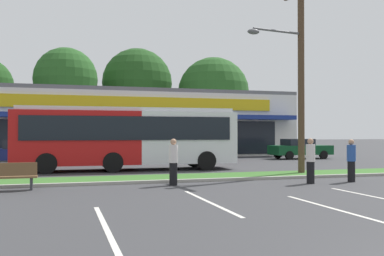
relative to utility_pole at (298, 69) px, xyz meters
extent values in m
cube|color=#386B28|center=(-5.21, -0.06, -4.82)|extent=(56.00, 2.20, 0.12)
cube|color=#99968C|center=(-5.21, -1.28, -4.82)|extent=(56.00, 0.24, 0.12)
cube|color=silver|center=(-9.59, -8.65, -4.87)|extent=(0.12, 4.80, 0.01)
cube|color=silver|center=(-6.49, -6.29, -4.87)|extent=(0.12, 4.80, 0.01)
cube|color=silver|center=(-3.79, -8.30, -4.87)|extent=(0.12, 4.80, 0.01)
cube|color=silver|center=(-1.36, -7.00, -4.87)|extent=(0.12, 4.80, 0.01)
cube|color=silver|center=(-4.20, 21.60, -2.25)|extent=(26.80, 11.11, 5.26)
cube|color=black|center=(-4.20, 16.00, -3.30)|extent=(22.51, 0.08, 2.73)
cube|color=navy|center=(-4.20, 15.34, -1.62)|extent=(25.19, 1.40, 0.35)
cube|color=gold|center=(-4.20, 15.96, -0.56)|extent=(21.44, 0.16, 0.95)
cube|color=slate|center=(-4.20, 21.60, 0.53)|extent=(26.80, 11.11, 0.30)
cylinder|color=#473323|center=(-10.05, 29.47, -2.32)|extent=(0.44, 0.44, 5.11)
sphere|color=#23511E|center=(-10.05, 29.47, 2.70)|extent=(6.57, 6.57, 6.57)
cylinder|color=#473323|center=(-2.16, 31.87, -2.54)|extent=(0.44, 0.44, 4.67)
sphere|color=#1E4719|center=(-2.16, 31.87, 2.78)|extent=(7.96, 7.96, 7.96)
cylinder|color=#473323|center=(6.25, 29.48, -3.12)|extent=(0.44, 0.44, 3.51)
sphere|color=#23511E|center=(6.25, 29.48, 1.69)|extent=(8.15, 8.15, 8.15)
cylinder|color=#4C3826|center=(0.15, 0.02, -0.34)|extent=(0.30, 0.30, 9.08)
cylinder|color=#59595B|center=(-1.13, -0.17, 1.66)|extent=(2.59, 0.47, 0.10)
ellipsoid|color=#59595B|center=(-2.42, -0.35, 1.51)|extent=(0.56, 0.32, 0.24)
cube|color=#B71414|center=(-9.69, 5.11, -3.18)|extent=(6.29, 2.70, 2.70)
cube|color=silver|center=(-4.04, 4.97, -3.18)|extent=(5.15, 2.67, 2.70)
cube|color=silver|center=(-7.15, 5.04, -1.73)|extent=(10.92, 2.56, 0.20)
cube|color=black|center=(-7.18, 3.74, -2.69)|extent=(10.41, 0.31, 1.19)
cube|color=black|center=(-1.46, 4.91, -2.85)|extent=(0.11, 2.17, 1.51)
cylinder|color=black|center=(-3.16, 6.12, -4.38)|extent=(1.01, 0.32, 1.00)
cylinder|color=black|center=(-3.22, 3.78, -4.38)|extent=(1.01, 0.32, 1.00)
cylinder|color=black|center=(-7.97, 6.24, -4.38)|extent=(1.01, 0.32, 1.00)
cylinder|color=black|center=(-8.02, 3.89, -4.38)|extent=(1.01, 0.32, 1.00)
cylinder|color=black|center=(-11.08, 6.31, -4.38)|extent=(1.01, 0.32, 1.00)
cylinder|color=black|center=(-11.14, 3.97, -4.38)|extent=(1.01, 0.32, 1.00)
cube|color=brown|center=(-12.04, -2.03, -4.43)|extent=(1.60, 0.45, 0.06)
cube|color=brown|center=(-12.04, -2.22, -4.15)|extent=(1.60, 0.06, 0.44)
cube|color=#333338|center=(-11.44, -2.03, -4.65)|extent=(0.08, 0.36, 0.45)
cube|color=#0C3F1E|center=(6.98, 11.69, -4.21)|extent=(4.63, 1.87, 0.70)
cube|color=black|center=(6.75, 11.69, -3.61)|extent=(2.08, 1.64, 0.49)
cylinder|color=black|center=(8.41, 12.58, -4.56)|extent=(0.64, 0.22, 0.64)
cylinder|color=black|center=(8.41, 10.80, -4.56)|extent=(0.64, 0.22, 0.64)
cylinder|color=black|center=(5.54, 12.58, -4.56)|extent=(0.64, 0.22, 0.64)
cylinder|color=black|center=(5.54, 10.80, -4.56)|extent=(0.64, 0.22, 0.64)
cube|color=navy|center=(-13.01, 10.93, -4.22)|extent=(4.61, 1.80, 0.67)
cube|color=black|center=(-12.78, 10.93, -3.62)|extent=(2.07, 1.58, 0.53)
cylinder|color=black|center=(-11.58, 10.08, -4.56)|extent=(0.64, 0.22, 0.64)
cylinder|color=black|center=(-11.58, 11.78, -4.56)|extent=(0.64, 0.22, 0.64)
cube|color=maroon|center=(-1.12, 11.65, -4.18)|extent=(4.22, 1.81, 0.75)
cube|color=black|center=(-1.33, 11.65, -3.61)|extent=(1.90, 1.60, 0.40)
cylinder|color=black|center=(0.19, 12.51, -4.56)|extent=(0.64, 0.22, 0.64)
cylinder|color=black|center=(0.19, 10.79, -4.56)|extent=(0.64, 0.22, 0.64)
cylinder|color=black|center=(-2.43, 12.51, -4.56)|extent=(0.64, 0.22, 0.64)
cylinder|color=black|center=(-2.43, 10.79, -4.56)|extent=(0.64, 0.22, 0.64)
cylinder|color=black|center=(-1.30, -3.09, -4.46)|extent=(0.30, 0.30, 0.84)
cylinder|color=silver|center=(-1.30, -3.09, -3.70)|extent=(0.35, 0.35, 0.67)
sphere|color=tan|center=(-1.30, -3.09, -3.25)|extent=(0.23, 0.23, 0.23)
cylinder|color=black|center=(-6.48, -2.13, -4.46)|extent=(0.30, 0.30, 0.84)
cylinder|color=silver|center=(-6.48, -2.13, -3.71)|extent=(0.35, 0.35, 0.66)
sphere|color=tan|center=(-6.48, -2.13, -3.26)|extent=(0.23, 0.23, 0.23)
cylinder|color=black|center=(0.57, -3.05, -4.47)|extent=(0.29, 0.29, 0.82)
cylinder|color=#264C99|center=(0.57, -3.05, -3.73)|extent=(0.34, 0.34, 0.65)
sphere|color=tan|center=(0.57, -3.05, -3.30)|extent=(0.23, 0.23, 0.23)
camera|label=1|loc=(-10.46, -17.90, -2.95)|focal=41.03mm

